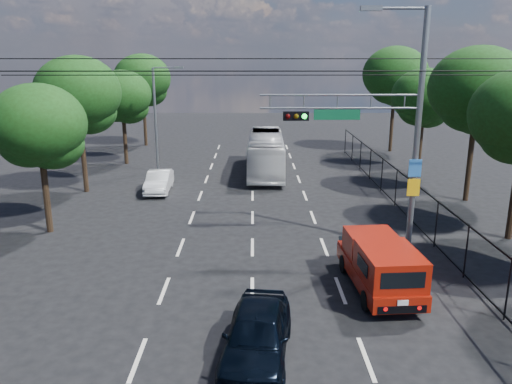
{
  "coord_description": "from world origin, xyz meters",
  "views": [
    {
      "loc": [
        0.04,
        -11.47,
        7.65
      ],
      "look_at": [
        0.14,
        6.46,
        2.8
      ],
      "focal_mm": 35.0,
      "sensor_mm": 36.0,
      "label": 1
    }
  ],
  "objects_px": {
    "signal_mast": "(387,121)",
    "red_pickup": "(380,264)",
    "white_van": "(159,181)",
    "navy_hatchback": "(257,334)",
    "white_bus": "(266,153)"
  },
  "relations": [
    {
      "from": "signal_mast",
      "to": "red_pickup",
      "type": "distance_m",
      "value": 5.93
    },
    {
      "from": "navy_hatchback",
      "to": "signal_mast",
      "type": "bearing_deg",
      "value": 64.1
    },
    {
      "from": "signal_mast",
      "to": "navy_hatchback",
      "type": "xyz_separation_m",
      "value": [
        -5.15,
        -7.95,
        -4.54
      ]
    },
    {
      "from": "navy_hatchback",
      "to": "white_bus",
      "type": "bearing_deg",
      "value": 95.06
    },
    {
      "from": "red_pickup",
      "to": "white_van",
      "type": "bearing_deg",
      "value": 127.02
    },
    {
      "from": "signal_mast",
      "to": "white_van",
      "type": "bearing_deg",
      "value": 140.22
    },
    {
      "from": "signal_mast",
      "to": "white_van",
      "type": "xyz_separation_m",
      "value": [
        -10.78,
        8.98,
        -4.63
      ]
    },
    {
      "from": "white_bus",
      "to": "red_pickup",
      "type": "bearing_deg",
      "value": -78.13
    },
    {
      "from": "signal_mast",
      "to": "navy_hatchback",
      "type": "bearing_deg",
      "value": -122.96
    },
    {
      "from": "white_van",
      "to": "signal_mast",
      "type": "bearing_deg",
      "value": -41.65
    },
    {
      "from": "navy_hatchback",
      "to": "white_bus",
      "type": "distance_m",
      "value": 21.97
    },
    {
      "from": "red_pickup",
      "to": "white_van",
      "type": "relative_size",
      "value": 1.33
    },
    {
      "from": "red_pickup",
      "to": "navy_hatchback",
      "type": "bearing_deg",
      "value": -136.3
    },
    {
      "from": "red_pickup",
      "to": "white_van",
      "type": "distance_m",
      "value": 16.24
    },
    {
      "from": "signal_mast",
      "to": "white_bus",
      "type": "relative_size",
      "value": 0.97
    }
  ]
}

